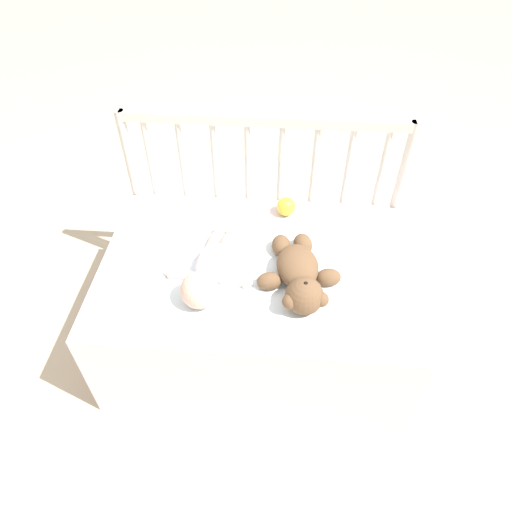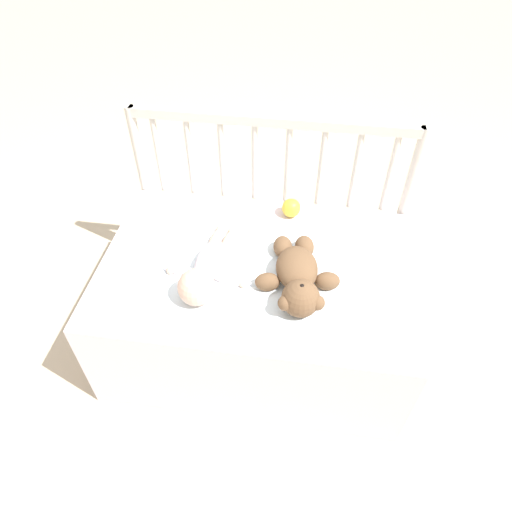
# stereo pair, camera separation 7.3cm
# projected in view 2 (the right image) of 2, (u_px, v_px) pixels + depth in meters

# --- Properties ---
(ground_plane) EXTENTS (12.00, 12.00, 0.00)m
(ground_plane) POSITION_uv_depth(u_px,v_px,m) (256.00, 338.00, 1.89)
(ground_plane) COLOR #C6B293
(crib_mattress) EXTENTS (1.08, 0.72, 0.43)m
(crib_mattress) POSITION_uv_depth(u_px,v_px,m) (256.00, 305.00, 1.73)
(crib_mattress) COLOR silver
(crib_mattress) RESTS_ON ground_plane
(crib_rail) EXTENTS (1.08, 0.04, 0.79)m
(crib_rail) POSITION_uv_depth(u_px,v_px,m) (271.00, 174.00, 1.76)
(crib_rail) COLOR beige
(crib_rail) RESTS_ON ground_plane
(blanket) EXTENTS (0.78, 0.52, 0.01)m
(blanket) POSITION_uv_depth(u_px,v_px,m) (249.00, 273.00, 1.55)
(blanket) COLOR white
(blanket) RESTS_ON crib_mattress
(teddy_bear) EXTENTS (0.28, 0.37, 0.12)m
(teddy_bear) POSITION_uv_depth(u_px,v_px,m) (298.00, 276.00, 1.48)
(teddy_bear) COLOR brown
(teddy_bear) RESTS_ON crib_mattress
(baby) EXTENTS (0.31, 0.40, 0.12)m
(baby) POSITION_uv_depth(u_px,v_px,m) (206.00, 271.00, 1.50)
(baby) COLOR white
(baby) RESTS_ON crib_mattress
(toy_ball) EXTENTS (0.07, 0.07, 0.07)m
(toy_ball) POSITION_uv_depth(u_px,v_px,m) (291.00, 208.00, 1.75)
(toy_ball) COLOR yellow
(toy_ball) RESTS_ON crib_mattress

